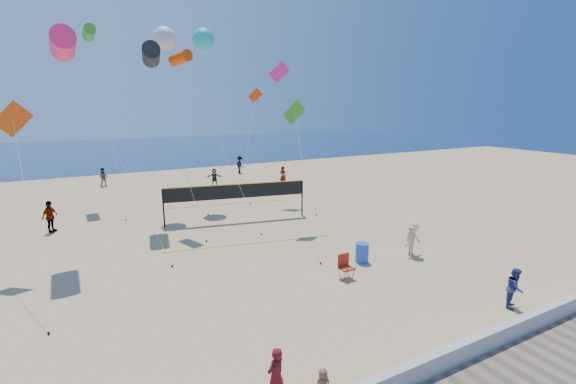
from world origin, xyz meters
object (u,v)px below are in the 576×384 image
trash_barrel (362,253)px  volleyball_net (236,195)px  woman (276,376)px  camp_chair (345,265)px

trash_barrel → volleyball_net: size_ratio=0.09×
woman → camp_chair: (5.94, 5.18, -0.16)m
woman → volleyball_net: size_ratio=0.14×
trash_barrel → volleyball_net: (-2.98, 9.38, 1.24)m
trash_barrel → volleyball_net: volleyball_net is taller
camp_chair → volleyball_net: volleyball_net is taller
woman → volleyball_net: volleyball_net is taller
woman → volleyball_net: (4.75, 15.63, 0.94)m
camp_chair → volleyball_net: (-1.19, 10.44, 1.10)m
trash_barrel → woman: bearing=-141.1°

